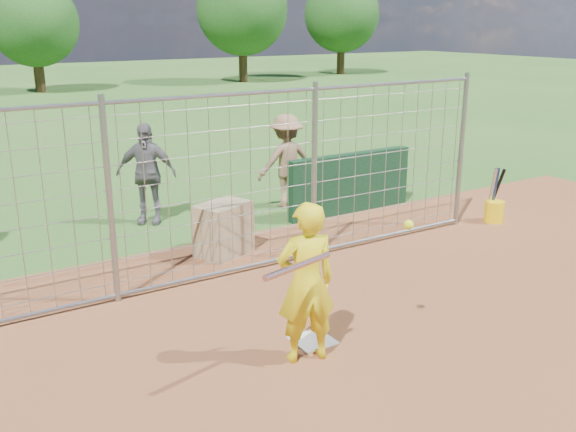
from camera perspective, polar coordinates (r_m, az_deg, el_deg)
ground at (r=7.42m, az=1.34°, el=-10.45°), size 100.00×100.00×0.00m
home_plate at (r=7.27m, az=2.22°, el=-10.99°), size 0.43×0.43×0.02m
dugout_wall at (r=11.84m, az=5.54°, el=2.94°), size 2.60×0.20×1.10m
batter at (r=6.56m, az=1.63°, el=-5.99°), size 0.70×0.54×1.72m
bystander_b at (r=11.35m, az=-12.49°, el=3.72°), size 1.10×0.93×1.77m
bystander_c at (r=12.09m, az=-0.16°, el=4.91°), size 1.17×0.71×1.76m
equipment_bin at (r=9.71m, az=-5.75°, el=-1.17°), size 0.95×0.80×0.80m
equipment_in_play at (r=6.20m, az=3.50°, el=-3.49°), size 1.91×0.26×0.23m
bucket_with_bats at (r=11.84m, az=17.84°, el=0.65°), size 0.34×0.37×0.98m
backstop_fence at (r=8.60m, az=-5.95°, el=2.38°), size 9.08×0.08×2.60m
tree_line at (r=34.29m, az=-21.60°, el=16.42°), size 44.66×6.72×6.48m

